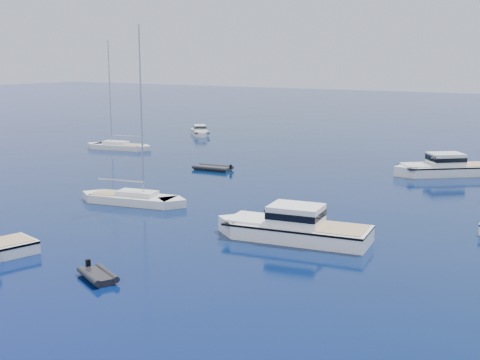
% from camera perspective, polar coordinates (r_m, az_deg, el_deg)
% --- Properties ---
extents(motor_cruiser_centre, '(11.86, 5.23, 3.01)m').
position_cam_1_polar(motor_cruiser_centre, '(42.91, 4.73, -5.30)').
color(motor_cruiser_centre, white).
rests_on(motor_cruiser_centre, ground).
extents(motor_cruiser_distant, '(10.68, 9.75, 2.91)m').
position_cam_1_polar(motor_cruiser_distant, '(68.69, 17.77, 0.43)').
color(motor_cruiser_distant, white).
rests_on(motor_cruiser_distant, ground).
extents(motor_cruiser_horizon, '(6.74, 6.97, 1.95)m').
position_cam_1_polar(motor_cruiser_horizon, '(99.09, -3.61, 4.08)').
color(motor_cruiser_horizon, white).
rests_on(motor_cruiser_horizon, ground).
extents(sailboat_centre, '(10.59, 4.67, 15.08)m').
position_cam_1_polar(sailboat_centre, '(53.70, -9.58, -2.07)').
color(sailboat_centre, silver).
rests_on(sailboat_centre, ground).
extents(sailboat_far_l, '(10.28, 4.62, 14.64)m').
position_cam_1_polar(sailboat_far_l, '(85.06, -10.86, 2.74)').
color(sailboat_far_l, silver).
rests_on(sailboat_far_l, ground).
extents(tender_grey_near, '(3.38, 2.75, 0.95)m').
position_cam_1_polar(tender_grey_near, '(36.16, -12.65, -8.72)').
color(tender_grey_near, black).
rests_on(tender_grey_near, ground).
extents(tender_grey_far, '(4.57, 2.76, 0.95)m').
position_cam_1_polar(tender_grey_far, '(68.39, -2.46, 0.91)').
color(tender_grey_far, black).
rests_on(tender_grey_far, ground).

